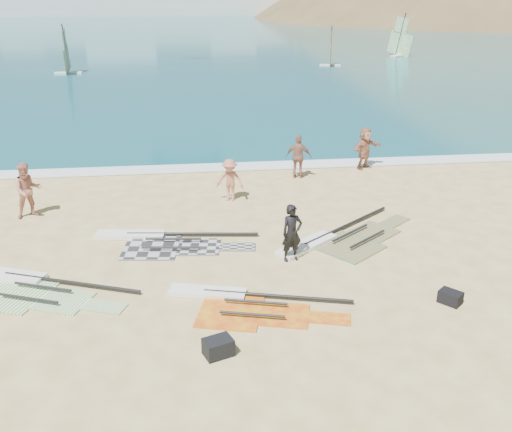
{
  "coord_description": "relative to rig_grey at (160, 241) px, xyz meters",
  "views": [
    {
      "loc": [
        -2.9,
        -12.18,
        7.63
      ],
      "look_at": [
        -0.99,
        4.0,
        1.0
      ],
      "focal_mm": 40.0,
      "sensor_mm": 36.0,
      "label": 1
    }
  ],
  "objects": [
    {
      "name": "gear_bag_far",
      "position": [
        7.57,
        -4.65,
        0.12
      ],
      "size": [
        0.66,
        0.67,
        0.33
      ],
      "primitive_type": "cube",
      "rotation": [
        0.0,
        0.0,
        -0.85
      ],
      "color": "black",
      "rests_on": "ground"
    },
    {
      "name": "windsurfer_right",
      "position": [
        25.27,
        48.18,
        1.32
      ],
      "size": [
        2.49,
        2.48,
        4.78
      ],
      "rotation": [
        0.0,
        0.0,
        0.71
      ],
      "color": "white",
      "rests_on": "ground"
    },
    {
      "name": "windsurfer_left",
      "position": [
        -9.77,
        38.39,
        1.25
      ],
      "size": [
        2.46,
        3.0,
        4.47
      ],
      "rotation": [
        0.0,
        0.0,
        0.02
      ],
      "color": "white",
      "rests_on": "ground"
    },
    {
      "name": "person_wetsuit",
      "position": [
        3.94,
        -1.72,
        0.82
      ],
      "size": [
        0.72,
        0.57,
        1.75
      ],
      "primitive_type": "imported",
      "rotation": [
        0.0,
        0.0,
        0.26
      ],
      "color": "black",
      "rests_on": "ground"
    },
    {
      "name": "rig_grey",
      "position": [
        0.0,
        0.0,
        0.0
      ],
      "size": [
        5.3,
        2.38,
        0.2
      ],
      "rotation": [
        0.0,
        0.0,
        -0.12
      ],
      "color": "#2A2A2C",
      "rests_on": "ground"
    },
    {
      "name": "ground",
      "position": [
        4.0,
        -4.58,
        -0.05
      ],
      "size": [
        300.0,
        300.0,
        0.0
      ],
      "primitive_type": "plane",
      "color": "#E4CC85",
      "rests_on": "ground"
    },
    {
      "name": "beachgoer_left",
      "position": [
        -4.6,
        2.75,
        0.94
      ],
      "size": [
        1.18,
        1.08,
        1.98
      ],
      "primitive_type": "imported",
      "rotation": [
        0.0,
        0.0,
        0.43
      ],
      "color": "tan",
      "rests_on": "ground"
    },
    {
      "name": "rig_orange",
      "position": [
        5.73,
        -0.55,
        0.0
      ],
      "size": [
        5.14,
        4.18,
        0.2
      ],
      "rotation": [
        0.0,
        0.0,
        0.67
      ],
      "color": "orange",
      "rests_on": "ground"
    },
    {
      "name": "surf_line",
      "position": [
        4.0,
        7.72,
        -0.05
      ],
      "size": [
        300.0,
        1.2,
        0.04
      ],
      "primitive_type": "cube",
      "color": "white",
      "rests_on": "ground"
    },
    {
      "name": "windsurfer_centre",
      "position": [
        15.48,
        40.97,
        1.13
      ],
      "size": [
        2.22,
        2.55,
        3.9
      ],
      "rotation": [
        0.0,
        0.0,
        -0.25
      ],
      "color": "white",
      "rests_on": "ground"
    },
    {
      "name": "beachgoer_right",
      "position": [
        8.75,
        6.92,
        0.88
      ],
      "size": [
        1.76,
        1.38,
        1.86
      ],
      "primitive_type": "imported",
      "rotation": [
        0.0,
        0.0,
        0.56
      ],
      "color": "#B27258",
      "rests_on": "ground"
    },
    {
      "name": "sea",
      "position": [
        4.0,
        127.42,
        -0.05
      ],
      "size": [
        300.0,
        240.0,
        0.06
      ],
      "primitive_type": "cube",
      "color": "#0D4A5B",
      "rests_on": "ground"
    },
    {
      "name": "rig_red",
      "position": [
        2.19,
        -4.11,
        -0.0
      ],
      "size": [
        4.78,
        2.51,
        0.19
      ],
      "rotation": [
        0.0,
        0.0,
        -0.26
      ],
      "color": "red",
      "rests_on": "ground"
    },
    {
      "name": "beachgoer_back",
      "position": [
        5.59,
        5.95,
        0.87
      ],
      "size": [
        1.16,
        0.71,
        1.85
      ],
      "primitive_type": "imported",
      "rotation": [
        0.0,
        0.0,
        2.88
      ],
      "color": "#956150",
      "rests_on": "ground"
    },
    {
      "name": "beachgoer_mid",
      "position": [
        2.52,
        3.56,
        0.76
      ],
      "size": [
        1.19,
        0.92,
        1.62
      ],
      "primitive_type": "imported",
      "rotation": [
        0.0,
        0.0,
        -0.35
      ],
      "color": "#B06A53",
      "rests_on": "ground"
    },
    {
      "name": "rig_green",
      "position": [
        -3.35,
        -2.62,
        -0.0
      ],
      "size": [
        4.86,
        3.08,
        0.2
      ],
      "rotation": [
        0.0,
        0.0,
        -0.37
      ],
      "color": "#53A82C",
      "rests_on": "ground"
    },
    {
      "name": "gear_bag_near",
      "position": [
        1.51,
        -6.17,
        0.15
      ],
      "size": [
        0.75,
        0.65,
        0.4
      ],
      "primitive_type": "cube",
      "rotation": [
        0.0,
        0.0,
        0.36
      ],
      "color": "black",
      "rests_on": "ground"
    }
  ]
}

